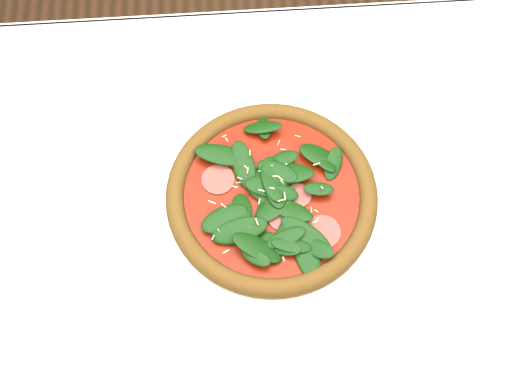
{
  "coord_description": "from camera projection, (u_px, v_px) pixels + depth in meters",
  "views": [
    {
      "loc": [
        -0.01,
        -0.35,
        1.56
      ],
      "look_at": [
        0.02,
        0.02,
        0.77
      ],
      "focal_mm": 40.0,
      "sensor_mm": 36.0,
      "label": 1
    }
  ],
  "objects": [
    {
      "name": "saucer_near",
      "position": [
        470.0,
        258.0,
        0.85
      ],
      "size": [
        0.14,
        0.14,
        0.01
      ],
      "color": "white",
      "rests_on": "dining_table"
    },
    {
      "name": "pizza",
      "position": [
        272.0,
        193.0,
        0.87
      ],
      "size": [
        0.37,
        0.37,
        0.04
      ],
      "rotation": [
        0.0,
        0.0,
        0.15
      ],
      "color": "olive",
      "rests_on": "plate"
    },
    {
      "name": "plate",
      "position": [
        271.0,
        199.0,
        0.89
      ],
      "size": [
        0.37,
        0.37,
        0.02
      ],
      "color": "white",
      "rests_on": "dining_table"
    },
    {
      "name": "ground",
      "position": [
        249.0,
        318.0,
        1.57
      ],
      "size": [
        6.0,
        6.0,
        0.0
      ],
      "primitive_type": "plane",
      "color": "brown",
      "rests_on": "ground"
    },
    {
      "name": "dining_table",
      "position": [
        245.0,
        233.0,
        0.98
      ],
      "size": [
        1.21,
        0.81,
        0.75
      ],
      "color": "white",
      "rests_on": "ground"
    }
  ]
}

